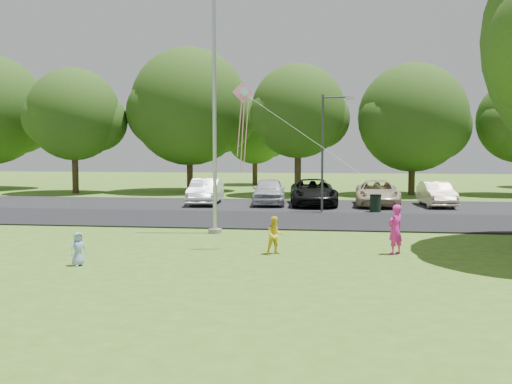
# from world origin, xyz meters

# --- Properties ---
(ground) EXTENTS (120.00, 120.00, 0.00)m
(ground) POSITION_xyz_m (0.00, 0.00, 0.00)
(ground) COLOR #406D1C
(ground) RESTS_ON ground
(park_road) EXTENTS (60.00, 6.00, 0.06)m
(park_road) POSITION_xyz_m (0.00, 9.00, 0.03)
(park_road) COLOR black
(park_road) RESTS_ON ground
(parking_strip) EXTENTS (42.00, 7.00, 0.06)m
(parking_strip) POSITION_xyz_m (0.00, 15.50, 0.03)
(parking_strip) COLOR black
(parking_strip) RESTS_ON ground
(flagpole) EXTENTS (0.50, 0.50, 10.00)m
(flagpole) POSITION_xyz_m (-3.50, 5.00, 4.17)
(flagpole) COLOR #B7BABF
(flagpole) RESTS_ON ground
(street_lamp) EXTENTS (1.59, 0.40, 5.68)m
(street_lamp) POSITION_xyz_m (0.46, 12.27, 3.41)
(street_lamp) COLOR #3F3F44
(street_lamp) RESTS_ON ground
(trash_can) EXTENTS (0.57, 0.57, 0.90)m
(trash_can) POSITION_xyz_m (2.80, 12.54, 0.45)
(trash_can) COLOR black
(trash_can) RESTS_ON ground
(tree_row) EXTENTS (64.35, 11.94, 10.88)m
(tree_row) POSITION_xyz_m (1.59, 24.23, 5.71)
(tree_row) COLOR #332316
(tree_row) RESTS_ON ground
(horizon_trees) EXTENTS (77.46, 7.20, 7.02)m
(horizon_trees) POSITION_xyz_m (4.06, 33.88, 4.30)
(horizon_trees) COLOR #332316
(horizon_trees) RESTS_ON ground
(parked_cars) EXTENTS (14.09, 5.32, 1.46)m
(parked_cars) POSITION_xyz_m (-0.03, 15.55, 0.76)
(parked_cars) COLOR silver
(parked_cars) RESTS_ON ground
(woman) EXTENTS (0.63, 0.62, 1.46)m
(woman) POSITION_xyz_m (2.57, 1.56, 0.73)
(woman) COLOR #EE1FA9
(woman) RESTS_ON ground
(child_yellow) EXTENTS (0.66, 0.60, 1.11)m
(child_yellow) POSITION_xyz_m (-0.90, 1.10, 0.56)
(child_yellow) COLOR yellow
(child_yellow) RESTS_ON ground
(child_blue) EXTENTS (0.50, 0.52, 0.90)m
(child_blue) POSITION_xyz_m (-5.86, -1.25, 0.45)
(child_blue) COLOR #8DA2D8
(child_blue) RESTS_ON ground
(kite) EXTENTS (4.83, 0.66, 3.43)m
(kite) POSITION_xyz_m (-1.87, 1.75, 4.29)
(kite) COLOR pink
(kite) RESTS_ON ground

